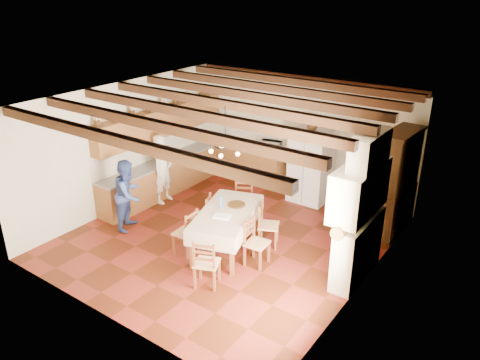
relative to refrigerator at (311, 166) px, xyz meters
The scene contains 31 objects.
floor 2.87m from the refrigerator, 101.67° to the right, with size 6.00×6.50×0.02m, color #4B1C0B.
ceiling 3.43m from the refrigerator, 101.67° to the right, with size 6.00×6.50×0.02m, color white.
wall_back 1.00m from the refrigerator, 132.66° to the left, with size 6.00×0.02×3.00m, color beige.
wall_front 5.98m from the refrigerator, 95.30° to the right, with size 6.00×0.02×3.00m, color beige.
wall_left 4.48m from the refrigerator, 143.20° to the right, with size 0.02×6.50×3.00m, color beige.
wall_right 3.67m from the refrigerator, 47.27° to the right, with size 0.02×6.50×3.00m, color beige.
ceiling_beams 3.37m from the refrigerator, 101.67° to the right, with size 6.00×6.30×0.16m, color #342311, non-canonical shape.
lower_cabinets_left 3.66m from the refrigerator, 153.60° to the right, with size 0.60×4.30×0.86m, color brown.
lower_cabinets_back 2.17m from the refrigerator, behind, with size 2.30×0.60×0.86m, color brown.
countertop_left 3.63m from the refrigerator, 153.60° to the right, with size 0.62×4.30×0.04m, color slate.
countertop_back 2.12m from the refrigerator, behind, with size 2.34×0.62×0.04m, color slate.
backsplash_left 3.90m from the refrigerator, 155.47° to the right, with size 0.03×4.30×0.60m, color white.
backsplash_back 2.19m from the refrigerator, 164.77° to the left, with size 2.30×0.03×0.60m, color white.
upper_cabinets 3.86m from the refrigerator, 154.45° to the right, with size 0.35×4.20×0.70m, color brown.
fireplace 3.32m from the refrigerator, 48.62° to the right, with size 0.56×1.60×2.80m, color beige, non-canonical shape.
wall_picture 1.48m from the refrigerator, 29.54° to the left, with size 0.34×0.03×0.42m, color black.
refrigerator is the anchor object (origin of this frame).
hutch 2.24m from the refrigerator, ahead, with size 0.53×1.27×2.30m, color #342112, non-canonical shape.
dining_table 3.08m from the refrigerator, 95.32° to the right, with size 1.55×2.17×0.86m.
chandelier 3.35m from the refrigerator, 95.32° to the right, with size 0.47×0.47×0.03m, color black.
chair_left_near 3.80m from the refrigerator, 103.27° to the right, with size 0.42×0.40×0.96m, color brown, non-canonical shape.
chair_left_far 3.16m from the refrigerator, 109.73° to the right, with size 0.42×0.40×0.96m, color brown, non-canonical shape.
chair_right_near 3.27m from the refrigerator, 80.47° to the right, with size 0.42×0.40×0.96m, color brown, non-canonical shape.
chair_right_far 2.52m from the refrigerator, 82.10° to the right, with size 0.42×0.40×0.96m, color brown, non-canonical shape.
chair_end_near 4.30m from the refrigerator, 87.63° to the right, with size 0.42×0.40×0.96m, color brown, non-canonical shape.
chair_end_far 2.09m from the refrigerator, 109.14° to the right, with size 0.42×0.40×0.96m, color brown, non-canonical shape.
person_man 3.61m from the refrigerator, 143.59° to the right, with size 0.63×0.41×1.73m, color white.
person_woman_blue 4.40m from the refrigerator, 126.07° to the right, with size 0.77×0.60×1.59m, color #394F9D.
person_woman_red 2.27m from the refrigerator, 38.30° to the right, with size 0.87×0.36×1.49m, color #A31E18.
microwave 1.38m from the refrigerator, 167.92° to the left, with size 0.55×0.37×0.30m, color silver.
fridge_vase 1.06m from the refrigerator, behind, with size 0.28×0.28×0.29m, color #342112.
Camera 1 is at (5.30, -7.05, 5.09)m, focal length 35.00 mm.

